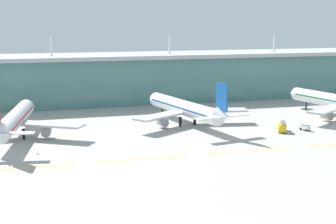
{
  "coord_description": "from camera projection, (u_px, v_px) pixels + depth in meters",
  "views": [
    {
      "loc": [
        -71.1,
        -141.09,
        40.38
      ],
      "look_at": [
        -19.48,
        35.04,
        7.0
      ],
      "focal_mm": 55.04,
      "sensor_mm": 36.0,
      "label": 1
    }
  ],
  "objects": [
    {
      "name": "taxiway_stripe_west",
      "position": [
        23.0,
        168.0,
        140.83
      ],
      "size": [
        28.0,
        0.7,
        0.04
      ],
      "primitive_type": "cube",
      "color": "yellow",
      "rests_on": "ground"
    },
    {
      "name": "taxiway_stripe_centre",
      "position": [
        250.0,
        151.0,
        159.64
      ],
      "size": [
        28.0,
        0.7,
        0.04
      ],
      "primitive_type": "cube",
      "color": "yellow",
      "rests_on": "ground"
    },
    {
      "name": "airliner_near_middle",
      "position": [
        14.0,
        120.0,
        174.67
      ],
      "size": [
        48.06,
        60.06,
        18.9
      ],
      "color": "white",
      "rests_on": "ground"
    },
    {
      "name": "fuel_truck",
      "position": [
        282.0,
        126.0,
        185.82
      ],
      "size": [
        5.33,
        7.63,
        4.95
      ],
      "color": "gold",
      "rests_on": "ground"
    },
    {
      "name": "terminal_building",
      "position": [
        166.0,
        76.0,
        256.55
      ],
      "size": [
        288.0,
        34.0,
        32.5
      ],
      "color": "slate",
      "rests_on": "ground"
    },
    {
      "name": "ground_plane",
      "position": [
        260.0,
        150.0,
        160.11
      ],
      "size": [
        600.0,
        600.0,
        0.0
      ],
      "primitive_type": "plane",
      "color": "#A8A59E"
    },
    {
      "name": "baggage_cart",
      "position": [
        305.0,
        127.0,
        188.15
      ],
      "size": [
        2.96,
        3.99,
        2.48
      ],
      "color": "silver",
      "rests_on": "ground"
    },
    {
      "name": "taxiway_stripe_mid_west",
      "position": [
        144.0,
        159.0,
        150.24
      ],
      "size": [
        28.0,
        0.7,
        0.04
      ],
      "primitive_type": "cube",
      "color": "yellow",
      "rests_on": "ground"
    },
    {
      "name": "safety_cone_right_wingtip",
      "position": [
        38.0,
        153.0,
        155.26
      ],
      "size": [
        0.56,
        0.56,
        0.7
      ],
      "primitive_type": "cone",
      "color": "orange",
      "rests_on": "ground"
    },
    {
      "name": "airliner_center",
      "position": [
        186.0,
        108.0,
        197.18
      ],
      "size": [
        47.82,
        58.38,
        18.9
      ],
      "color": "white",
      "rests_on": "ground"
    }
  ]
}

